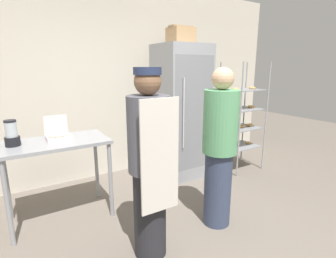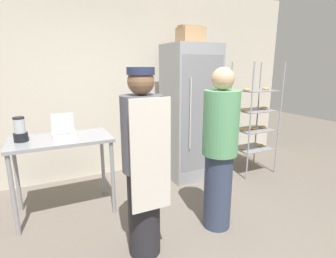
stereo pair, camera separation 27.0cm
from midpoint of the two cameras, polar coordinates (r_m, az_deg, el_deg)
ground_plane at (r=2.63m, az=5.21°, el=-26.19°), size 14.00×14.00×0.00m
back_wall at (r=4.17m, az=-14.68°, el=9.98°), size 6.40×0.12×2.90m
refrigerator at (r=3.97m, az=0.97°, el=3.61°), size 0.72×0.69×1.99m
baking_rack at (r=4.37m, az=14.15°, el=2.31°), size 0.62×0.49×1.74m
prep_counter at (r=3.11m, az=-25.52°, el=-4.51°), size 1.07×0.61×0.90m
donut_box at (r=3.10m, az=-25.18°, el=-1.29°), size 0.24×0.21×0.25m
blender_pitcher at (r=3.08m, az=-33.10°, el=-1.06°), size 0.14×0.14×0.26m
cardboard_storage_box at (r=3.99m, az=0.76°, el=19.70°), size 0.35×0.30×0.25m
person_baker at (r=2.25m, az=-7.55°, el=-7.63°), size 0.35×0.37×1.67m
person_customer at (r=2.72m, az=8.37°, el=-4.23°), size 0.35×0.35×1.67m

